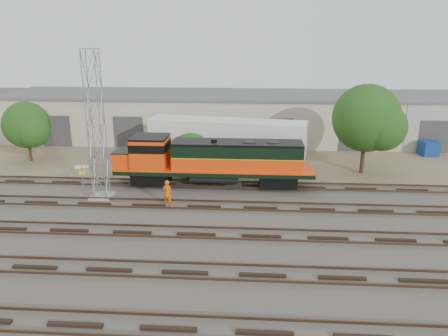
# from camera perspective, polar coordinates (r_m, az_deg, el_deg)

# --- Properties ---
(ground) EXTENTS (140.00, 140.00, 0.00)m
(ground) POSITION_cam_1_polar(r_m,az_deg,el_deg) (29.72, 4.81, -6.44)
(ground) COLOR #47423A
(ground) RESTS_ON ground
(dirt_strip) EXTENTS (80.00, 16.00, 0.02)m
(dirt_strip) POSITION_cam_1_polar(r_m,az_deg,el_deg) (43.87, 4.56, 1.43)
(dirt_strip) COLOR #726047
(dirt_strip) RESTS_ON ground
(tracks) EXTENTS (80.00, 20.40, 0.28)m
(tracks) POSITION_cam_1_polar(r_m,az_deg,el_deg) (26.96, 4.90, -8.84)
(tracks) COLOR black
(tracks) RESTS_ON ground
(warehouse) EXTENTS (58.40, 10.40, 5.30)m
(warehouse) POSITION_cam_1_polar(r_m,az_deg,el_deg) (51.05, 4.60, 6.72)
(warehouse) COLOR beige
(warehouse) RESTS_ON ground
(locomotive) EXTENTS (15.87, 2.78, 3.81)m
(locomotive) POSITION_cam_1_polar(r_m,az_deg,el_deg) (34.77, -1.77, 1.03)
(locomotive) COLOR black
(locomotive) RESTS_ON tracks
(signal_tower) EXTENTS (1.60, 1.60, 10.89)m
(signal_tower) POSITION_cam_1_polar(r_m,az_deg,el_deg) (32.94, -16.34, 4.95)
(signal_tower) COLOR gray
(signal_tower) RESTS_ON ground
(sign_post) EXTENTS (0.91, 0.44, 2.39)m
(sign_post) POSITION_cam_1_polar(r_m,az_deg,el_deg) (34.85, -18.02, -0.72)
(sign_post) COLOR gray
(sign_post) RESTS_ON ground
(worker) EXTENTS (0.81, 0.64, 1.96)m
(worker) POSITION_cam_1_polar(r_m,az_deg,el_deg) (31.38, -7.39, -3.29)
(worker) COLOR #ED590D
(worker) RESTS_ON ground
(semi_trailer) EXTENTS (14.56, 5.13, 4.40)m
(semi_trailer) POSITION_cam_1_polar(r_m,az_deg,el_deg) (39.88, 0.89, 3.97)
(semi_trailer) COLOR white
(semi_trailer) RESTS_ON ground
(dumpster_blue) EXTENTS (1.83, 1.75, 1.50)m
(dumpster_blue) POSITION_cam_1_polar(r_m,az_deg,el_deg) (48.79, 25.16, 2.34)
(dumpster_blue) COLOR navy
(dumpster_blue) RESTS_ON ground
(tree_west) EXTENTS (4.63, 4.41, 5.77)m
(tree_west) POSITION_cam_1_polar(r_m,az_deg,el_deg) (45.41, -24.22, 4.97)
(tree_west) COLOR #382619
(tree_west) RESTS_ON ground
(tree_mid) EXTENTS (4.02, 3.83, 3.83)m
(tree_mid) POSITION_cam_1_polar(r_m,az_deg,el_deg) (38.28, -4.11, 1.55)
(tree_mid) COLOR #382619
(tree_mid) RESTS_ON ground
(tree_east) EXTENTS (6.10, 5.81, 7.85)m
(tree_east) POSITION_cam_1_polar(r_m,az_deg,el_deg) (39.37, 18.58, 5.92)
(tree_east) COLOR #382619
(tree_east) RESTS_ON ground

